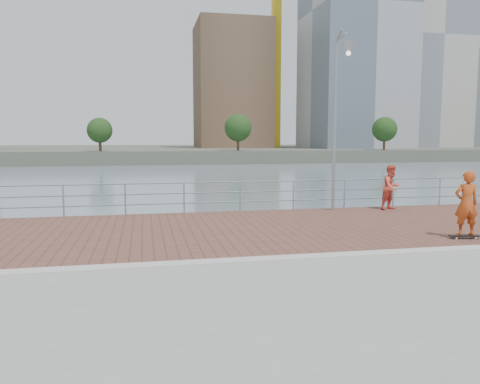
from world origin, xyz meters
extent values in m
plane|color=slate|center=(0.00, 0.00, -2.00)|extent=(400.00, 400.00, 0.00)
cube|color=brown|center=(0.00, 3.60, 0.01)|extent=(40.00, 6.80, 0.02)
cube|color=#B7B5AD|center=(0.00, 0.00, 0.03)|extent=(40.00, 0.40, 0.06)
cube|color=#4C5142|center=(0.00, 122.50, -0.75)|extent=(320.00, 95.00, 2.50)
cylinder|color=#8C9EA8|center=(-5.13, 7.00, 0.55)|extent=(0.06, 0.06, 1.10)
cylinder|color=#8C9EA8|center=(-3.08, 7.00, 0.55)|extent=(0.06, 0.06, 1.10)
cylinder|color=#8C9EA8|center=(-1.03, 7.00, 0.55)|extent=(0.06, 0.06, 1.10)
cylinder|color=#8C9EA8|center=(1.03, 7.00, 0.55)|extent=(0.06, 0.06, 1.10)
cylinder|color=#8C9EA8|center=(3.08, 7.00, 0.55)|extent=(0.06, 0.06, 1.10)
cylinder|color=#8C9EA8|center=(5.13, 7.00, 0.55)|extent=(0.06, 0.06, 1.10)
cylinder|color=#8C9EA8|center=(7.18, 7.00, 0.55)|extent=(0.06, 0.06, 1.10)
cylinder|color=#8C9EA8|center=(9.24, 7.00, 0.55)|extent=(0.06, 0.06, 1.10)
cylinder|color=#8C9EA8|center=(0.00, 7.00, 1.10)|extent=(39.00, 0.05, 0.05)
cylinder|color=#8C9EA8|center=(0.00, 7.00, 0.73)|extent=(39.00, 0.05, 0.05)
cylinder|color=#8C9EA8|center=(0.00, 7.00, 0.36)|extent=(39.00, 0.05, 0.05)
cylinder|color=gray|center=(4.46, 6.50, 3.08)|extent=(0.12, 0.12, 6.16)
cylinder|color=gray|center=(4.46, 5.99, 6.16)|extent=(0.07, 1.03, 0.07)
cone|color=#B2B2AD|center=(4.46, 5.47, 5.96)|extent=(0.45, 0.45, 0.36)
cube|color=black|center=(5.91, 1.07, 0.10)|extent=(0.82, 0.34, 0.03)
cylinder|color=beige|center=(5.65, 1.04, 0.05)|extent=(0.07, 0.05, 0.06)
cylinder|color=beige|center=(6.15, 0.96, 0.05)|extent=(0.07, 0.05, 0.06)
cylinder|color=beige|center=(5.68, 1.18, 0.05)|extent=(0.07, 0.05, 0.06)
cylinder|color=beige|center=(6.18, 1.10, 0.05)|extent=(0.07, 0.05, 0.06)
imported|color=#B24217|center=(5.91, 1.07, 0.97)|extent=(0.69, 0.52, 1.73)
imported|color=#E55743|center=(6.65, 6.20, 0.86)|extent=(0.99, 0.88, 1.68)
cube|color=gold|center=(30.00, 104.00, 25.50)|extent=(2.00, 2.00, 50.00)
cube|color=brown|center=(20.00, 110.00, 16.09)|extent=(18.00, 18.00, 31.18)
cube|color=#9E9EA3|center=(48.00, 98.00, 32.66)|extent=(22.00, 22.00, 64.33)
cube|color=#B2ADA3|center=(72.00, 108.00, 28.90)|extent=(20.00, 20.00, 56.80)
cube|color=#ADA38E|center=(95.00, 115.00, 27.11)|extent=(24.00, 22.00, 53.23)
cylinder|color=#473323|center=(-10.00, 77.00, 2.23)|extent=(0.50, 0.50, 3.46)
sphere|color=#193814|center=(-10.00, 77.00, 4.21)|extent=(4.45, 4.45, 4.45)
cylinder|color=#473323|center=(15.00, 77.00, 2.50)|extent=(0.50, 0.50, 4.00)
sphere|color=#193814|center=(15.00, 77.00, 4.79)|extent=(5.14, 5.14, 5.14)
cylinder|color=#473323|center=(45.00, 77.00, 2.42)|extent=(0.50, 0.50, 3.84)
sphere|color=#193814|center=(45.00, 77.00, 4.61)|extent=(4.94, 4.94, 4.94)
camera|label=1|loc=(-2.40, -9.70, 2.65)|focal=35.00mm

